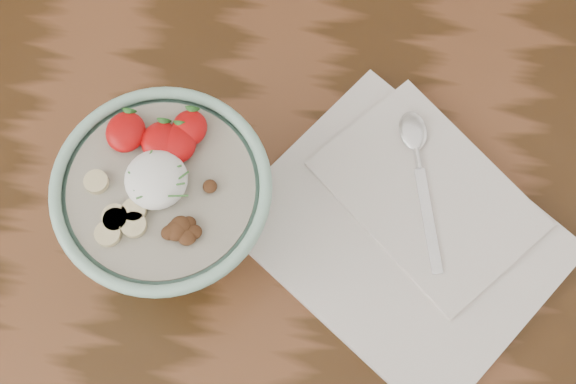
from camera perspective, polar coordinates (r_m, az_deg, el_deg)
name	(u,v)px	position (r cm, az deg, el deg)	size (l,w,h in cm)	color
table	(359,236)	(90.92, 5.08, -3.15)	(160.00, 90.00, 75.00)	#37200D
breakfast_bowl	(167,202)	(75.67, -8.60, -0.68)	(19.86, 19.86, 13.33)	#90C1AD
napkin	(407,227)	(81.23, 8.43, -2.50)	(37.28, 36.03, 1.79)	silver
spoon	(417,153)	(82.62, 9.14, 2.79)	(6.03, 17.29, 0.91)	silver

